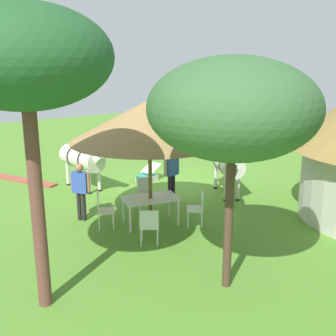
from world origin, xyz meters
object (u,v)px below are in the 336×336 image
patio_dining_table (150,201)px  patio_chair_near_lawn (149,224)px  patio_chair_near_hut (145,191)px  zebra_nearest_camera (227,162)px  acacia_tree_right_background (233,109)px  acacia_tree_behind_hut (25,59)px  standing_watcher (195,134)px  striped_lounge_chair (148,174)px  shade_umbrella (150,120)px  zebra_by_umbrella (83,159)px  guest_behind_table (80,187)px  patio_chair_west_end (198,206)px  guest_beside_umbrella (172,170)px  patio_chair_east_end (102,208)px

patio_dining_table → patio_chair_near_lawn: (0.68, 1.04, -0.13)m
patio_chair_near_hut → zebra_nearest_camera: (-2.82, 0.34, 0.52)m
acacia_tree_right_background → acacia_tree_behind_hut: 3.48m
patio_chair_near_lawn → acacia_tree_behind_hut: size_ratio=0.18×
patio_dining_table → patio_chair_near_hut: 1.25m
standing_watcher → zebra_nearest_camera: (2.35, 4.69, 0.05)m
striped_lounge_chair → acacia_tree_behind_hut: bearing=120.1°
patio_dining_table → acacia_tree_right_background: acacia_tree_right_background is taller
standing_watcher → shade_umbrella: bearing=96.2°
zebra_nearest_camera → acacia_tree_behind_hut: bearing=-130.8°
zebra_by_umbrella → shade_umbrella: bearing=83.1°
patio_chair_near_hut → zebra_by_umbrella: (0.75, -2.72, 0.51)m
patio_chair_near_lawn → striped_lounge_chair: 5.20m
shade_umbrella → striped_lounge_chair: bearing=-120.4°
patio_chair_near_hut → guest_behind_table: (1.91, -0.15, 0.43)m
patio_chair_near_hut → striped_lounge_chair: 2.72m
patio_chair_west_end → guest_beside_umbrella: bearing=22.6°
shade_umbrella → acacia_tree_right_background: (0.39, 3.41, 0.66)m
patio_chair_east_end → striped_lounge_chair: 4.27m
standing_watcher → acacia_tree_right_background: (6.07, 8.88, 2.43)m
patio_dining_table → zebra_nearest_camera: zebra_nearest_camera is taller
patio_dining_table → zebra_by_umbrella: zebra_by_umbrella is taller
patio_chair_east_end → patio_chair_west_end: (-2.14, 1.26, 0.00)m
patio_chair_near_lawn → striped_lounge_chair: size_ratio=0.97×
shade_umbrella → acacia_tree_right_background: size_ratio=0.92×
patio_chair_east_end → zebra_nearest_camera: 4.51m
standing_watcher → zebra_nearest_camera: standing_watcher is taller
standing_watcher → acacia_tree_behind_hut: 12.31m
patio_dining_table → striped_lounge_chair: patio_dining_table is taller
guest_beside_umbrella → acacia_tree_right_background: size_ratio=0.38×
patio_chair_near_hut → guest_beside_umbrella: guest_beside_umbrella is taller
patio_chair_near_lawn → acacia_tree_right_background: size_ratio=0.21×
guest_beside_umbrella → standing_watcher: bearing=33.9°
acacia_tree_right_background → patio_chair_west_end: bearing=-117.6°
zebra_nearest_camera → zebra_by_umbrella: bearing=165.8°
guest_behind_table → standing_watcher: bearing=81.1°
acacia_tree_right_background → shade_umbrella: bearing=-96.6°
guest_beside_umbrella → acacia_tree_right_background: (1.87, 4.59, 2.42)m
shade_umbrella → guest_behind_table: (1.39, -1.29, -1.81)m
patio_chair_east_end → guest_behind_table: 0.92m
guest_beside_umbrella → acacia_tree_right_background: acacia_tree_right_background is taller
shade_umbrella → zebra_nearest_camera: 3.83m
shade_umbrella → acacia_tree_behind_hut: 4.32m
shade_umbrella → patio_dining_table: size_ratio=2.54×
patio_chair_near_lawn → striped_lounge_chair: (-2.68, -4.45, -0.27)m
patio_dining_table → patio_chair_west_end: (-1.00, 0.74, -0.13)m
patio_dining_table → striped_lounge_chair: 3.97m
zebra_by_umbrella → guest_behind_table: bearing=55.4°
shade_umbrella → patio_chair_near_hut: 2.56m
patio_chair_east_end → patio_chair_west_end: bearing=83.8°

